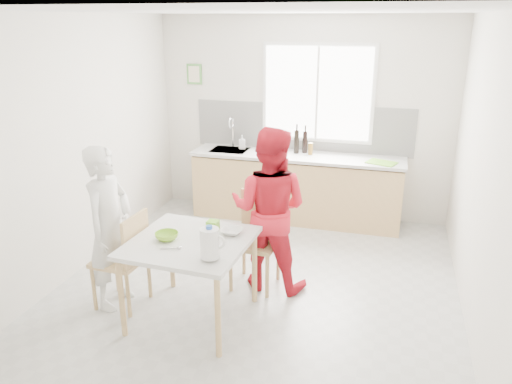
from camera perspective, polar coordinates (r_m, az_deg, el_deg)
ground at (r=5.28m, az=0.18°, el=-10.76°), size 4.50×4.50×0.00m
room_shell at (r=4.68m, az=0.21°, el=6.97°), size 4.50×4.50×4.50m
window at (r=6.78m, az=7.05°, el=11.12°), size 1.50×0.06×1.30m
backsplash at (r=6.90m, az=5.25°, el=7.33°), size 3.00×0.02×0.65m
picture_frame at (r=7.23m, az=-7.07°, el=13.22°), size 0.22×0.03×0.28m
kitchen_counter at (r=6.84m, az=4.56°, el=0.23°), size 2.84×0.64×1.37m
dining_table at (r=4.49m, az=-7.53°, el=-6.44°), size 1.07×1.07×0.79m
chair_left at (r=4.89m, az=-14.64°, el=-7.09°), size 0.46×0.46×0.95m
chair_far at (r=5.13m, az=0.15°, el=-4.93°), size 0.48×0.48×0.98m
person_white at (r=4.86m, az=-16.37°, el=-3.97°), size 0.41×0.59×1.58m
person_red at (r=4.97m, az=1.52°, el=-2.01°), size 0.85×0.68×1.68m
bowl_green at (r=4.49m, az=-10.17°, el=-4.99°), size 0.22×0.22×0.07m
bowl_white at (r=4.54m, az=-2.78°, el=-4.53°), size 0.21×0.21×0.05m
milk_jug at (r=4.04m, az=-5.27°, el=-5.80°), size 0.22×0.16×0.28m
green_box at (r=4.63m, az=-4.96°, el=-3.82°), size 0.11×0.11×0.09m
spoon at (r=4.31m, az=-9.83°, el=-6.36°), size 0.16×0.06×0.01m
cutting_board at (r=6.47m, az=14.16°, el=3.28°), size 0.42×0.36×0.01m
wine_bottle_a at (r=6.73m, az=4.65°, el=5.77°), size 0.07×0.07×0.32m
wine_bottle_b at (r=6.76m, az=5.62°, el=5.72°), size 0.07×0.07×0.30m
jar_amber at (r=6.69m, az=6.24°, el=4.93°), size 0.06×0.06×0.16m
soap_bottle at (r=6.96m, az=-1.60°, el=5.75°), size 0.11×0.11×0.19m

